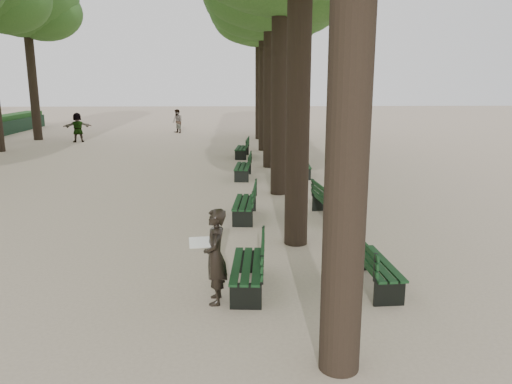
{
  "coord_description": "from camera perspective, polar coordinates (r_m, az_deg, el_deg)",
  "views": [
    {
      "loc": [
        0.23,
        -7.75,
        3.66
      ],
      "look_at": [
        0.6,
        3.0,
        1.2
      ],
      "focal_mm": 35.0,
      "sensor_mm": 36.0,
      "label": 1
    }
  ],
  "objects": [
    {
      "name": "pedestrian_c",
      "position": [
        33.15,
        1.97,
        7.96
      ],
      "size": [
        1.01,
        0.48,
        1.65
      ],
      "primitive_type": "imported",
      "rotation": [
        0.0,
        0.0,
        2.98
      ],
      "color": "#262628",
      "rests_on": "ground"
    },
    {
      "name": "bench_right_1",
      "position": [
        13.43,
        8.41,
        -1.87
      ],
      "size": [
        0.78,
        1.86,
        0.92
      ],
      "color": "black",
      "rests_on": "ground"
    },
    {
      "name": "ground",
      "position": [
        8.57,
        -3.41,
        -12.41
      ],
      "size": [
        120.0,
        120.0,
        0.0
      ],
      "primitive_type": "plane",
      "color": "#C5AF95",
      "rests_on": "ground"
    },
    {
      "name": "bench_left_3",
      "position": [
        23.64,
        -1.61,
        4.63
      ],
      "size": [
        0.74,
        1.85,
        0.92
      ],
      "color": "black",
      "rests_on": "ground"
    },
    {
      "name": "bench_left_1",
      "position": [
        13.27,
        -1.31,
        -1.92
      ],
      "size": [
        0.72,
        1.84,
        0.92
      ],
      "color": "black",
      "rests_on": "ground"
    },
    {
      "name": "tree_central_5",
      "position": [
        31.03,
        0.43,
        20.27
      ],
      "size": [
        6.0,
        6.0,
        9.95
      ],
      "color": "#33261C",
      "rests_on": "ground"
    },
    {
      "name": "pedestrian_e",
      "position": [
        31.13,
        -19.71,
        6.97
      ],
      "size": [
        1.61,
        0.91,
        1.72
      ],
      "primitive_type": "imported",
      "rotation": [
        0.0,
        0.0,
        3.52
      ],
      "color": "#262628",
      "rests_on": "ground"
    },
    {
      "name": "pedestrian_b",
      "position": [
        34.96,
        9.38,
        8.27
      ],
      "size": [
        1.28,
        0.84,
        1.91
      ],
      "primitive_type": "imported",
      "rotation": [
        0.0,
        0.0,
        0.41
      ],
      "color": "#262628",
      "rests_on": "ground"
    },
    {
      "name": "bench_right_3",
      "position": [
        23.59,
        3.92,
        4.59
      ],
      "size": [
        0.72,
        1.84,
        0.92
      ],
      "color": "black",
      "rests_on": "ground"
    },
    {
      "name": "pedestrian_d",
      "position": [
        32.12,
        0.7,
        8.04
      ],
      "size": [
        0.76,
        1.0,
        1.91
      ],
      "primitive_type": "imported",
      "rotation": [
        0.0,
        0.0,
        5.18
      ],
      "color": "#262628",
      "rests_on": "ground"
    },
    {
      "name": "bench_right_2",
      "position": [
        19.13,
        5.29,
        2.62
      ],
      "size": [
        0.64,
        1.82,
        0.92
      ],
      "color": "black",
      "rests_on": "ground"
    },
    {
      "name": "pedestrian_a",
      "position": [
        34.66,
        -8.97,
        7.99
      ],
      "size": [
        0.75,
        0.8,
        1.61
      ],
      "primitive_type": "imported",
      "rotation": [
        0.0,
        0.0,
        5.42
      ],
      "color": "#262628",
      "rests_on": "ground"
    },
    {
      "name": "man_with_map",
      "position": [
        8.27,
        -4.67,
        -7.35
      ],
      "size": [
        0.6,
        0.65,
        1.61
      ],
      "color": "black",
      "rests_on": "ground"
    },
    {
      "name": "bench_right_0",
      "position": [
        9.27,
        13.36,
        -8.92
      ],
      "size": [
        0.68,
        1.83,
        0.92
      ],
      "color": "black",
      "rests_on": "ground"
    },
    {
      "name": "bench_left_2",
      "position": [
        18.67,
        -1.51,
        2.42
      ],
      "size": [
        0.71,
        1.84,
        0.92
      ],
      "color": "black",
      "rests_on": "ground"
    },
    {
      "name": "bench_left_0",
      "position": [
        8.91,
        -0.97,
        -9.47
      ],
      "size": [
        0.68,
        1.83,
        0.92
      ],
      "color": "black",
      "rests_on": "ground"
    }
  ]
}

